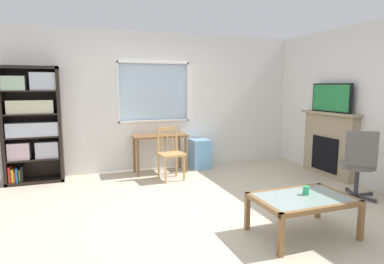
{
  "coord_description": "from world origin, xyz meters",
  "views": [
    {
      "loc": [
        -1.57,
        -3.81,
        1.6
      ],
      "look_at": [
        0.07,
        0.71,
        0.93
      ],
      "focal_mm": 30.52,
      "sensor_mm": 36.0,
      "label": 1
    }
  ],
  "objects": [
    {
      "name": "tv",
      "position": [
        2.67,
        0.74,
        1.4
      ],
      "size": [
        0.06,
        0.89,
        0.5
      ],
      "color": "black",
      "rests_on": "fireplace"
    },
    {
      "name": "fireplace",
      "position": [
        2.69,
        0.74,
        0.58
      ],
      "size": [
        0.26,
        1.22,
        1.15
      ],
      "color": "tan",
      "rests_on": "ground"
    },
    {
      "name": "coffee_table",
      "position": [
        0.7,
        -1.06,
        0.37
      ],
      "size": [
        1.04,
        0.68,
        0.43
      ],
      "color": "#8C9E99",
      "rests_on": "ground"
    },
    {
      "name": "sippy_cup",
      "position": [
        0.78,
        -1.01,
        0.48
      ],
      "size": [
        0.07,
        0.07,
        0.09
      ],
      "primitive_type": "cylinder",
      "color": "#33B770",
      "rests_on": "coffee_table"
    },
    {
      "name": "desk_under_window",
      "position": [
        -0.09,
        2.01,
        0.6
      ],
      "size": [
        0.99,
        0.47,
        0.71
      ],
      "color": "brown",
      "rests_on": "ground"
    },
    {
      "name": "plastic_drawer_unit",
      "position": [
        0.72,
        2.06,
        0.29
      ],
      "size": [
        0.35,
        0.4,
        0.57
      ],
      "primitive_type": "cube",
      "color": "#72ADDB",
      "rests_on": "ground"
    },
    {
      "name": "office_chair",
      "position": [
        2.18,
        -0.39,
        0.55
      ],
      "size": [
        0.62,
        0.61,
        1.0
      ],
      "color": "slate",
      "rests_on": "ground"
    },
    {
      "name": "bookshelf",
      "position": [
        -2.23,
        2.12,
        1.02
      ],
      "size": [
        0.9,
        0.38,
        1.93
      ],
      "color": "black",
      "rests_on": "ground"
    },
    {
      "name": "wall_right",
      "position": [
        2.85,
        0.0,
        1.3
      ],
      "size": [
        0.12,
        4.93,
        2.61
      ],
      "primitive_type": "cube",
      "color": "silver",
      "rests_on": "ground"
    },
    {
      "name": "wall_back_with_window",
      "position": [
        0.01,
        2.36,
        1.29
      ],
      "size": [
        5.57,
        0.15,
        2.61
      ],
      "color": "silver",
      "rests_on": "ground"
    },
    {
      "name": "ground",
      "position": [
        0.0,
        0.0,
        -0.01
      ],
      "size": [
        6.57,
        5.73,
        0.02
      ],
      "primitive_type": "cube",
      "color": "beige"
    },
    {
      "name": "wooden_chair",
      "position": [
        -0.04,
        1.5,
        0.46
      ],
      "size": [
        0.47,
        0.45,
        0.9
      ],
      "color": "tan",
      "rests_on": "ground"
    }
  ]
}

